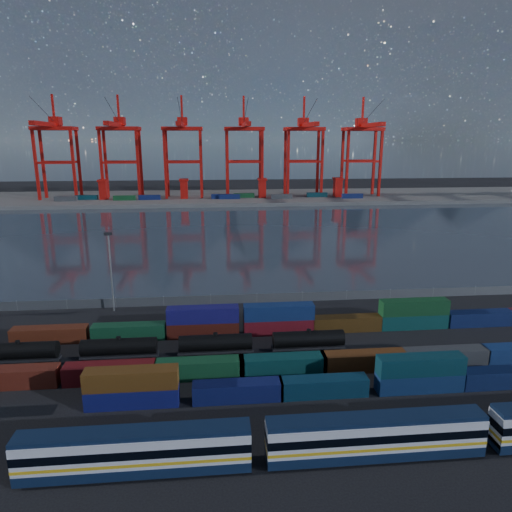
{
  "coord_description": "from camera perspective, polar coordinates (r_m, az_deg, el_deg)",
  "views": [
    {
      "loc": [
        -9.21,
        -65.32,
        34.31
      ],
      "look_at": [
        0.0,
        30.0,
        10.0
      ],
      "focal_mm": 32.0,
      "sensor_mm": 36.0,
      "label": 1
    }
  ],
  "objects": [
    {
      "name": "container_row_mid",
      "position": [
        70.89,
        3.36,
        -13.42
      ],
      "size": [
        142.44,
        2.68,
        2.85
      ],
      "color": "#474A4D",
      "rests_on": "ground"
    },
    {
      "name": "container_row_south",
      "position": [
        64.45,
        -11.55,
        -16.02
      ],
      "size": [
        139.9,
        2.48,
        5.29
      ],
      "color": "#37383B",
      "rests_on": "ground"
    },
    {
      "name": "quay_containers",
      "position": [
        262.62,
        -5.92,
        7.39
      ],
      "size": [
        172.58,
        10.99,
        2.6
      ],
      "color": "navy",
      "rests_on": "far_quay"
    },
    {
      "name": "gantry_cranes",
      "position": [
        268.77,
        -5.33,
        14.57
      ],
      "size": [
        197.66,
        43.5,
        58.91
      ],
      "color": "red",
      "rests_on": "ground"
    },
    {
      "name": "ground",
      "position": [
        74.35,
        2.29,
        -13.25
      ],
      "size": [
        700.0,
        700.0,
        0.0
      ],
      "primitive_type": "plane",
      "color": "black",
      "rests_on": "ground"
    },
    {
      "name": "yard_light_mast",
      "position": [
        96.94,
        -17.71,
        -1.4
      ],
      "size": [
        1.6,
        0.4,
        16.6
      ],
      "color": "slate",
      "rests_on": "ground"
    },
    {
      "name": "straddle_carriers",
      "position": [
        266.72,
        -4.1,
        8.51
      ],
      "size": [
        140.0,
        7.0,
        11.1
      ],
      "color": "red",
      "rests_on": "far_quay"
    },
    {
      "name": "tanker_string",
      "position": [
        79.98,
        -22.28,
        -10.79
      ],
      "size": [
        89.86,
        2.66,
        3.8
      ],
      "color": "black",
      "rests_on": "ground"
    },
    {
      "name": "waterfront_fence",
      "position": [
        99.51,
        0.11,
        -5.31
      ],
      "size": [
        160.12,
        0.12,
        2.2
      ],
      "color": "#595B5E",
      "rests_on": "ground"
    },
    {
      "name": "harbor_water",
      "position": [
        173.98,
        -2.38,
        2.86
      ],
      "size": [
        700.0,
        700.0,
        0.0
      ],
      "primitive_type": "plane",
      "color": "#2F3844",
      "rests_on": "ground"
    },
    {
      "name": "distant_mountains",
      "position": [
        1677.23,
        -3.22,
        20.59
      ],
      "size": [
        2470.0,
        1100.0,
        520.0
      ],
      "color": "#1E2630",
      "rests_on": "ground"
    },
    {
      "name": "passenger_train",
      "position": [
        55.65,
        14.7,
        -21.03
      ],
      "size": [
        76.3,
        3.0,
        5.15
      ],
      "color": "silver",
      "rests_on": "ground"
    },
    {
      "name": "far_quay",
      "position": [
        277.48,
        -3.61,
        7.32
      ],
      "size": [
        700.0,
        70.0,
        2.0
      ],
      "primitive_type": "cube",
      "color": "#514F4C",
      "rests_on": "ground"
    },
    {
      "name": "container_row_north",
      "position": [
        84.92,
        5.81,
        -8.18
      ],
      "size": [
        142.99,
        2.6,
        5.54
      ],
      "color": "navy",
      "rests_on": "ground"
    }
  ]
}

